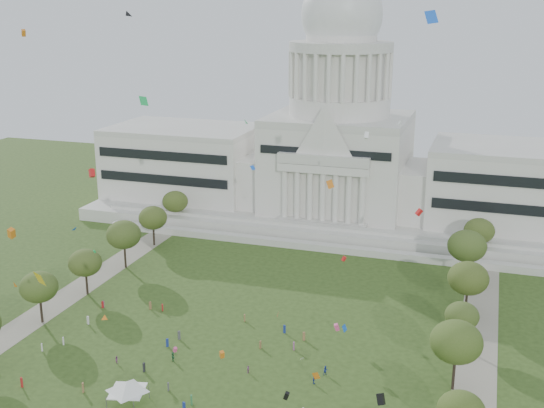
{
  "coord_description": "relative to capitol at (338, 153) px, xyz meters",
  "views": [
    {
      "loc": [
        47.08,
        -98.59,
        68.22
      ],
      "look_at": [
        0.0,
        45.0,
        24.0
      ],
      "focal_mm": 45.0,
      "sensor_mm": 36.0,
      "label": 1
    }
  ],
  "objects": [
    {
      "name": "event_tent",
      "position": [
        -10.42,
        -119.05,
        -18.75
      ],
      "size": [
        9.93,
        9.93,
        4.58
      ],
      "color": "#4C4C4C",
      "rests_on": "ground"
    },
    {
      "name": "capitol",
      "position": [
        0.0,
        0.0,
        0.0
      ],
      "size": [
        160.0,
        64.5,
        91.3
      ],
      "color": "beige",
      "rests_on": "ground"
    },
    {
      "name": "row_tree_r_3",
      "position": [
        44.4,
        -79.1,
        -15.21
      ],
      "size": [
        7.01,
        7.01,
        9.98
      ],
      "color": "black",
      "rests_on": "ground"
    },
    {
      "name": "person_8",
      "position": [
        -19.84,
        -106.94,
        -21.58
      ],
      "size": [
        0.81,
        0.68,
        1.43
      ],
      "primitive_type": "imported",
      "rotation": [
        0.0,
        0.0,
        2.71
      ],
      "color": "#994C8C",
      "rests_on": "ground"
    },
    {
      "name": "kite_swarm",
      "position": [
        0.26,
        -106.25,
        4.37
      ],
      "size": [
        80.52,
        104.52,
        64.69
      ],
      "color": "white",
      "rests_on": "ground"
    },
    {
      "name": "row_tree_l_3",
      "position": [
        -44.09,
        -79.67,
        -14.09
      ],
      "size": [
        8.12,
        8.12,
        11.55
      ],
      "color": "black",
      "rests_on": "ground"
    },
    {
      "name": "person_5",
      "position": [
        -9.59,
        -102.76,
        -21.35
      ],
      "size": [
        1.54,
        1.86,
        1.9
      ],
      "primitive_type": "imported",
      "rotation": [
        0.0,
        0.0,
        2.14
      ],
      "color": "#33723F",
      "rests_on": "ground"
    },
    {
      "name": "person_2",
      "position": [
        20.66,
        -98.53,
        -21.35
      ],
      "size": [
        1.06,
        1.04,
        1.89
      ],
      "primitive_type": "imported",
      "rotation": [
        0.0,
        0.0,
        0.74
      ],
      "color": "navy",
      "rests_on": "ground"
    },
    {
      "name": "person_10",
      "position": [
        19.32,
        -102.38,
        -21.44
      ],
      "size": [
        0.56,
        1.01,
        1.71
      ],
      "primitive_type": "imported",
      "rotation": [
        0.0,
        0.0,
        1.58
      ],
      "color": "navy",
      "rests_on": "ground"
    },
    {
      "name": "row_tree_r_4",
      "position": [
        44.76,
        -63.55,
        -13.01
      ],
      "size": [
        9.19,
        9.19,
        13.06
      ],
      "color": "black",
      "rests_on": "ground"
    },
    {
      "name": "row_tree_l_6",
      "position": [
        -46.87,
        -24.45,
        -14.02
      ],
      "size": [
        8.19,
        8.19,
        11.64
      ],
      "color": "black",
      "rests_on": "ground"
    },
    {
      "name": "row_tree_r_5",
      "position": [
        43.49,
        -43.4,
        -12.37
      ],
      "size": [
        9.82,
        9.82,
        13.96
      ],
      "color": "black",
      "rests_on": "ground"
    },
    {
      "name": "path_left",
      "position": [
        -48.0,
        -83.59,
        -22.28
      ],
      "size": [
        8.0,
        160.0,
        0.04
      ],
      "primitive_type": "cube",
      "color": "gray",
      "rests_on": "ground"
    },
    {
      "name": "distant_crowd",
      "position": [
        -14.25,
        -99.96,
        -21.39
      ],
      "size": [
        62.4,
        39.14,
        1.94
      ],
      "color": "#4C4C51",
      "rests_on": "ground"
    },
    {
      "name": "path_right",
      "position": [
        48.0,
        -83.59,
        -22.28
      ],
      "size": [
        8.0,
        160.0,
        0.04
      ],
      "primitive_type": "cube",
      "color": "gray",
      "rests_on": "ground"
    },
    {
      "name": "ground",
      "position": [
        0.0,
        -113.59,
        -22.3
      ],
      "size": [
        400.0,
        400.0,
        0.0
      ],
      "primitive_type": "plane",
      "color": "#2F4719",
      "rests_on": "ground"
    },
    {
      "name": "row_tree_r_6",
      "position": [
        45.96,
        -25.46,
        -13.79
      ],
      "size": [
        8.42,
        8.42,
        11.97
      ],
      "color": "black",
      "rests_on": "ground"
    },
    {
      "name": "row_tree_r_2",
      "position": [
        44.17,
        -96.15,
        -12.64
      ],
      "size": [
        9.55,
        9.55,
        13.58
      ],
      "color": "black",
      "rests_on": "ground"
    },
    {
      "name": "person_4",
      "position": [
        6.25,
        -102.45,
        -21.53
      ],
      "size": [
        0.51,
        0.91,
        1.53
      ],
      "primitive_type": "imported",
      "rotation": [
        0.0,
        0.0,
        4.73
      ],
      "color": "#994C8C",
      "rests_on": "ground"
    },
    {
      "name": "row_tree_l_2",
      "position": [
        -45.04,
        -96.29,
        -13.79
      ],
      "size": [
        8.42,
        8.42,
        11.97
      ],
      "color": "black",
      "rests_on": "ground"
    },
    {
      "name": "row_tree_l_4",
      "position": [
        -44.08,
        -61.17,
        -12.9
      ],
      "size": [
        9.29,
        9.29,
        13.21
      ],
      "color": "black",
      "rests_on": "ground"
    },
    {
      "name": "row_tree_l_5",
      "position": [
        -45.22,
        -42.58,
        -13.88
      ],
      "size": [
        8.33,
        8.33,
        11.85
      ],
      "color": "black",
      "rests_on": "ground"
    }
  ]
}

